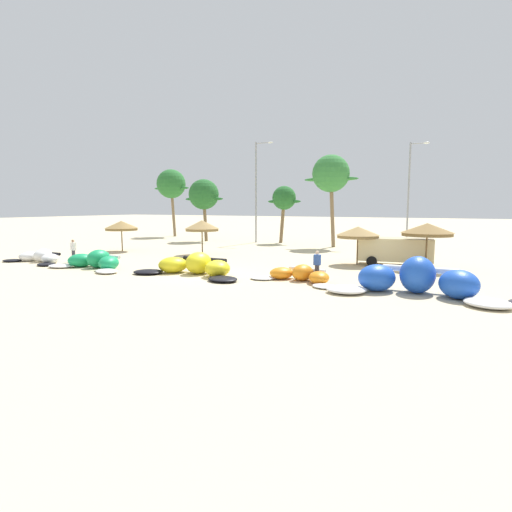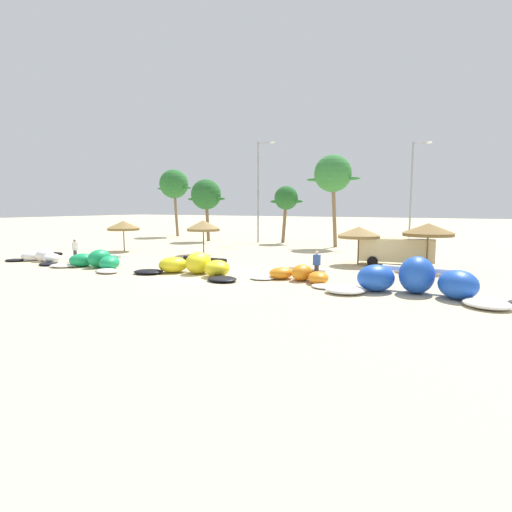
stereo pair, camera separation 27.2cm
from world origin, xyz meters
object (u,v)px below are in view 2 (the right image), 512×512
object	(u,v)px
kite_center	(299,275)
palm_center_left	(333,174)
beach_umbrella_near_palms	(359,232)
kite_far_left	(42,257)
person_near_kites	(75,250)
lamppost_west	(259,187)
lamppost_west_center	(413,189)
beach_umbrella_near_van	(123,226)
palm_left_of_gap	(286,199)
kite_left	(96,261)
palm_left	(206,195)
parked_van	(395,249)
person_by_umbrellas	(317,266)
palm_leftmost	(174,184)
beach_umbrella_outermost	(428,230)
kite_left_of_center	(195,266)
beach_umbrella_middle	(203,226)
kite_right_of_center	(415,281)

from	to	relation	value
kite_center	palm_center_left	size ratio (longest dim) A/B	0.60
beach_umbrella_near_palms	kite_far_left	bearing A→B (deg)	-155.26
person_near_kites	lamppost_west	bearing A→B (deg)	78.50
lamppost_west_center	beach_umbrella_near_van	bearing A→B (deg)	-141.86
palm_left_of_gap	lamppost_west	size ratio (longest dim) A/B	0.57
person_near_kites	palm_left_of_gap	size ratio (longest dim) A/B	0.26
person_near_kites	kite_left	bearing A→B (deg)	-20.70
palm_left_of_gap	palm_left	bearing A→B (deg)	-167.84
palm_left	beach_umbrella_near_van	bearing A→B (deg)	-90.94
person_near_kites	lamppost_west_center	size ratio (longest dim) A/B	0.16
parked_van	person_by_umbrellas	distance (m)	8.41
person_by_umbrellas	palm_leftmost	world-z (taller)	palm_leftmost
beach_umbrella_outermost	palm_center_left	size ratio (longest dim) A/B	0.36
kite_far_left	palm_left_of_gap	xyz separation A→B (m)	(9.03, 22.46, 4.40)
parked_van	lamppost_west	xyz separation A→B (m)	(-16.31, 11.45, 4.89)
beach_umbrella_near_palms	palm_left	size ratio (longest dim) A/B	0.42
palm_left	palm_center_left	world-z (taller)	palm_center_left
kite_left_of_center	lamppost_west_center	bearing A→B (deg)	70.82
beach_umbrella_middle	parked_van	world-z (taller)	beach_umbrella_middle
palm_left	lamppost_west	size ratio (longest dim) A/B	0.65
kite_far_left	kite_left_of_center	world-z (taller)	kite_left_of_center
beach_umbrella_outermost	parked_van	world-z (taller)	beach_umbrella_outermost
person_near_kites	kite_left_of_center	bearing A→B (deg)	-2.32
kite_far_left	beach_umbrella_outermost	xyz separation A→B (m)	(24.67, 9.05, 2.16)
beach_umbrella_near_van	person_by_umbrellas	distance (m)	21.11
kite_far_left	lamppost_west	xyz separation A→B (m)	(6.25, 21.53, 5.63)
kite_left	beach_umbrella_near_palms	distance (m)	17.43
beach_umbrella_near_van	palm_left_of_gap	size ratio (longest dim) A/B	0.47
beach_umbrella_near_palms	beach_umbrella_outermost	world-z (taller)	beach_umbrella_outermost
beach_umbrella_middle	palm_left_of_gap	world-z (taller)	palm_left_of_gap
kite_center	parked_van	distance (m)	9.21
kite_center	beach_umbrella_near_van	distance (m)	20.58
kite_right_of_center	palm_center_left	distance (m)	23.00
kite_center	lamppost_west	world-z (taller)	lamppost_west
kite_left	lamppost_west_center	size ratio (longest dim) A/B	0.62
kite_far_left	kite_left_of_center	distance (m)	12.99
beach_umbrella_near_palms	palm_center_left	world-z (taller)	palm_center_left
kite_left	beach_umbrella_middle	distance (m)	9.84
parked_van	palm_left	size ratio (longest dim) A/B	0.70
parked_van	beach_umbrella_near_van	bearing A→B (deg)	-175.03
person_by_umbrellas	palm_left_of_gap	bearing A→B (deg)	118.17
kite_left_of_center	palm_left_of_gap	distance (m)	22.50
kite_left_of_center	lamppost_west	world-z (taller)	lamppost_west
person_near_kites	beach_umbrella_middle	bearing A→B (deg)	56.12
kite_center	beach_umbrella_middle	xyz separation A→B (m)	(-11.63, 7.69, 2.05)
lamppost_west	beach_umbrella_outermost	bearing A→B (deg)	-34.12
kite_right_of_center	palm_left	world-z (taller)	palm_left
beach_umbrella_outermost	lamppost_west_center	distance (m)	16.71
kite_right_of_center	palm_leftmost	world-z (taller)	palm_leftmost
beach_umbrella_near_van	person_by_umbrellas	size ratio (longest dim) A/B	1.78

